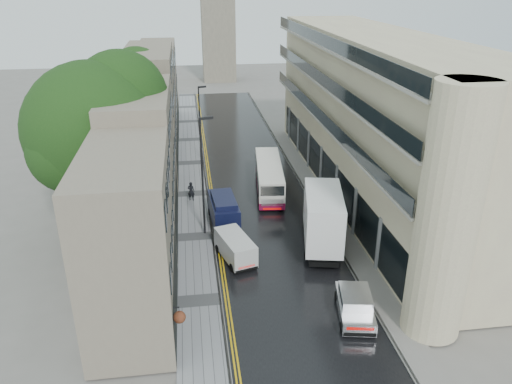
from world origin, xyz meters
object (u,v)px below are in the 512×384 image
object	(u,v)px
tree_near	(97,153)
lamp_post_near	(202,178)
white_van	(232,260)
silver_hatchback	(343,320)
tree_far	(122,116)
cream_bus	(259,189)
lamp_post_far	(200,124)
navy_van	(215,220)
white_lorry	(307,229)
pedestrian	(191,191)

from	to	relation	value
tree_near	lamp_post_near	size ratio (longest dim) A/B	1.52
white_van	silver_hatchback	bearing A→B (deg)	-68.18
tree_far	white_van	world-z (taller)	tree_far
tree_near	lamp_post_near	distance (m)	7.74
cream_bus	lamp_post_far	world-z (taller)	lamp_post_far
white_van	navy_van	distance (m)	5.48
tree_near	tree_far	world-z (taller)	tree_near
lamp_post_far	tree_near	bearing A→B (deg)	-133.37
lamp_post_far	silver_hatchback	bearing A→B (deg)	-95.75
tree_near	white_lorry	distance (m)	15.87
tree_near	white_van	size ratio (longest dim) A/B	3.44
pedestrian	lamp_post_near	distance (m)	7.41
cream_bus	silver_hatchback	distance (m)	18.09
cream_bus	navy_van	world-z (taller)	cream_bus
white_van	pedestrian	size ratio (longest dim) A/B	2.33
tree_far	white_van	xyz separation A→B (m)	(8.71, -18.97, -5.30)
navy_van	white_van	bearing A→B (deg)	-85.18
silver_hatchback	lamp_post_near	size ratio (longest dim) A/B	0.47
tree_far	lamp_post_near	distance (m)	15.17
pedestrian	silver_hatchback	bearing A→B (deg)	127.21
tree_near	lamp_post_far	bearing A→B (deg)	65.11
pedestrian	navy_van	bearing A→B (deg)	118.89
navy_van	pedestrian	size ratio (longest dim) A/B	2.87
silver_hatchback	lamp_post_near	world-z (taller)	lamp_post_near
navy_van	tree_near	bearing A→B (deg)	172.48
tree_near	white_lorry	xyz separation A→B (m)	(14.37, -4.82, -4.69)
white_van	navy_van	world-z (taller)	navy_van
lamp_post_near	lamp_post_far	world-z (taller)	lamp_post_near
white_lorry	navy_van	size ratio (longest dim) A/B	1.71
white_lorry	silver_hatchback	bearing A→B (deg)	-77.27
silver_hatchback	white_lorry	bearing A→B (deg)	101.78
tree_far	white_lorry	xyz separation A→B (m)	(14.07, -17.82, -3.98)
tree_near	white_lorry	size ratio (longest dim) A/B	1.63
tree_near	tree_far	bearing A→B (deg)	88.68
tree_far	white_lorry	size ratio (longest dim) A/B	1.47
cream_bus	silver_hatchback	xyz separation A→B (m)	(2.12, -17.96, -0.52)
tree_far	cream_bus	size ratio (longest dim) A/B	1.28
navy_van	lamp_post_far	world-z (taller)	lamp_post_far
white_lorry	pedestrian	world-z (taller)	white_lorry
silver_hatchback	navy_van	distance (m)	14.05
lamp_post_near	tree_far	bearing A→B (deg)	103.26
white_van	navy_van	bearing A→B (deg)	82.33
tree_near	cream_bus	bearing A→B (deg)	21.45
white_van	lamp_post_near	size ratio (longest dim) A/B	0.44
cream_bus	lamp_post_near	bearing A→B (deg)	-127.95
tree_far	white_van	bearing A→B (deg)	-65.34
lamp_post_near	lamp_post_far	size ratio (longest dim) A/B	1.16
white_lorry	silver_hatchback	xyz separation A→B (m)	(0.18, -8.26, -1.42)
pedestrian	lamp_post_near	size ratio (longest dim) A/B	0.19
white_van	lamp_post_far	distance (m)	23.03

